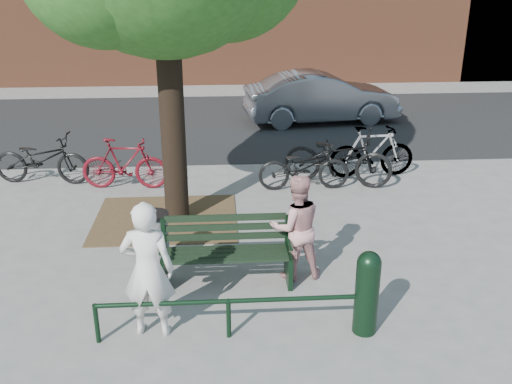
{
  "coord_description": "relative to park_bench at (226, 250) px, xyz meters",
  "views": [
    {
      "loc": [
        -0.06,
        -6.77,
        4.03
      ],
      "look_at": [
        0.46,
        1.0,
        0.94
      ],
      "focal_mm": 40.0,
      "sensor_mm": 36.0,
      "label": 1
    }
  ],
  "objects": [
    {
      "name": "ground",
      "position": [
        0.0,
        -0.08,
        -0.48
      ],
      "size": [
        90.0,
        90.0,
        0.0
      ],
      "primitive_type": "plane",
      "color": "gray",
      "rests_on": "ground"
    },
    {
      "name": "dirt_pit",
      "position": [
        -1.0,
        2.12,
        -0.47
      ],
      "size": [
        2.4,
        2.0,
        0.02
      ],
      "primitive_type": "cube",
      "color": "brown",
      "rests_on": "ground"
    },
    {
      "name": "road",
      "position": [
        0.0,
        8.42,
        -0.47
      ],
      "size": [
        40.0,
        7.0,
        0.01
      ],
      "primitive_type": "cube",
      "color": "black",
      "rests_on": "ground"
    },
    {
      "name": "park_bench",
      "position": [
        0.0,
        0.0,
        0.0
      ],
      "size": [
        1.74,
        0.54,
        0.97
      ],
      "color": "black",
      "rests_on": "ground"
    },
    {
      "name": "guard_railing",
      "position": [
        0.0,
        -1.28,
        -0.08
      ],
      "size": [
        3.06,
        0.06,
        0.51
      ],
      "color": "black",
      "rests_on": "ground"
    },
    {
      "name": "person_left",
      "position": [
        -0.9,
        -1.13,
        0.35
      ],
      "size": [
        0.64,
        0.46,
        1.66
      ],
      "primitive_type": "imported",
      "rotation": [
        0.0,
        0.0,
        3.04
      ],
      "color": "silver",
      "rests_on": "ground"
    },
    {
      "name": "person_right",
      "position": [
        0.95,
        0.07,
        0.27
      ],
      "size": [
        0.79,
        0.66,
        1.49
      ],
      "primitive_type": "imported",
      "rotation": [
        0.0,
        0.0,
        3.28
      ],
      "color": "tan",
      "rests_on": "ground"
    },
    {
      "name": "bollard",
      "position": [
        1.6,
        -1.27,
        0.08
      ],
      "size": [
        0.28,
        0.28,
        1.05
      ],
      "color": "black",
      "rests_on": "ground"
    },
    {
      "name": "litter_bin",
      "position": [
        -0.99,
        0.52,
        -0.07
      ],
      "size": [
        0.4,
        0.4,
        0.82
      ],
      "color": "gray",
      "rests_on": "ground"
    },
    {
      "name": "bicycle_a",
      "position": [
        -3.56,
        4.06,
        0.02
      ],
      "size": [
        1.97,
        0.91,
        1.0
      ],
      "primitive_type": "imported",
      "rotation": [
        0.0,
        0.0,
        1.44
      ],
      "color": "black",
      "rests_on": "ground"
    },
    {
      "name": "bicycle_b",
      "position": [
        -1.88,
        3.65,
        0.02
      ],
      "size": [
        1.71,
        0.62,
        1.0
      ],
      "primitive_type": "imported",
      "rotation": [
        0.0,
        0.0,
        1.48
      ],
      "color": "#520B13",
      "rests_on": "ground"
    },
    {
      "name": "bicycle_c",
      "position": [
        1.55,
        3.38,
        -0.02
      ],
      "size": [
        1.76,
        0.64,
        0.92
      ],
      "primitive_type": "imported",
      "rotation": [
        0.0,
        0.0,
        1.59
      ],
      "color": "black",
      "rests_on": "ground"
    },
    {
      "name": "bicycle_d",
      "position": [
        3.02,
        4.0,
        0.05
      ],
      "size": [
        1.8,
        0.63,
        1.06
      ],
      "primitive_type": "imported",
      "rotation": [
        0.0,
        0.0,
        1.64
      ],
      "color": "gray",
      "rests_on": "ground"
    },
    {
      "name": "bicycle_e",
      "position": [
        2.25,
        3.62,
        0.08
      ],
      "size": [
        2.25,
        1.44,
        1.12
      ],
      "primitive_type": "imported",
      "rotation": [
        0.0,
        0.0,
        1.21
      ],
      "color": "black",
      "rests_on": "ground"
    },
    {
      "name": "parked_car",
      "position": [
        2.76,
        8.43,
        0.21
      ],
      "size": [
        4.3,
        1.94,
        1.37
      ],
      "primitive_type": "imported",
      "rotation": [
        0.0,
        0.0,
        1.69
      ],
      "color": "slate",
      "rests_on": "ground"
    }
  ]
}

